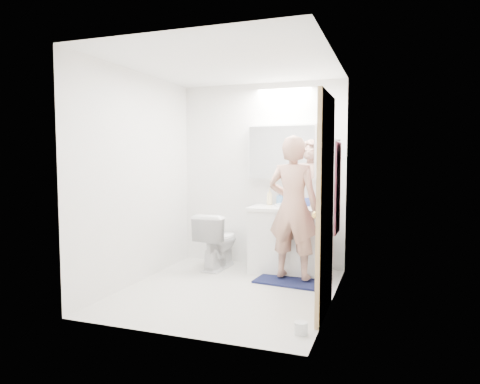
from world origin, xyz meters
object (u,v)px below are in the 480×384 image
at_px(toothbrush_cup, 307,202).
at_px(toilet_paper_roll, 301,328).
at_px(toilet, 218,240).
at_px(person, 293,207).
at_px(soap_bottle_b, 281,198).
at_px(medicine_cabinet, 282,152).
at_px(soap_bottle_a, 270,197).
at_px(vanity_cabinet, 288,241).

height_order(toothbrush_cup, toilet_paper_roll, toothbrush_cup).
height_order(toilet, toilet_paper_roll, toilet).
relative_size(toilet, person, 0.44).
bearing_deg(person, soap_bottle_b, -56.87).
height_order(medicine_cabinet, person, medicine_cabinet).
bearing_deg(toilet_paper_roll, soap_bottle_b, 108.68).
bearing_deg(soap_bottle_a, vanity_cabinet, -27.58).
bearing_deg(toilet, toothbrush_cup, -163.33).
bearing_deg(soap_bottle_b, toilet_paper_roll, -71.32).
distance_m(person, toilet_paper_roll, 1.71).
height_order(medicine_cabinet, toilet_paper_roll, medicine_cabinet).
height_order(vanity_cabinet, medicine_cabinet, medicine_cabinet).
xyz_separation_m(vanity_cabinet, medicine_cabinet, (-0.14, 0.21, 1.11)).
distance_m(medicine_cabinet, soap_bottle_a, 0.60).
distance_m(medicine_cabinet, toilet_paper_roll, 2.60).
bearing_deg(medicine_cabinet, person, -64.91).
bearing_deg(toilet, medicine_cabinet, -154.40).
relative_size(medicine_cabinet, soap_bottle_a, 4.14).
bearing_deg(toilet, toilet_paper_roll, 132.69).
relative_size(toothbrush_cup, toilet_paper_roll, 1.01).
relative_size(medicine_cabinet, toilet_paper_roll, 8.00).
height_order(vanity_cabinet, soap_bottle_a, soap_bottle_a).
bearing_deg(vanity_cabinet, person, -69.81).
xyz_separation_m(person, toilet_paper_roll, (0.39, -1.45, -0.81)).
height_order(soap_bottle_b, toothbrush_cup, soap_bottle_b).
bearing_deg(vanity_cabinet, toilet, -172.78).
bearing_deg(toothbrush_cup, medicine_cabinet, 171.57).
bearing_deg(person, toilet, -8.30).
height_order(soap_bottle_a, soap_bottle_b, soap_bottle_a).
bearing_deg(soap_bottle_b, toothbrush_cup, -3.31).
height_order(vanity_cabinet, toilet_paper_roll, vanity_cabinet).
xyz_separation_m(soap_bottle_a, soap_bottle_b, (0.14, 0.03, -0.01)).
distance_m(toilet, toothbrush_cup, 1.25).
bearing_deg(toothbrush_cup, soap_bottle_b, 176.69).
bearing_deg(vanity_cabinet, medicine_cabinet, 123.14).
distance_m(toilet, toilet_paper_roll, 2.27).
xyz_separation_m(medicine_cabinet, soap_bottle_a, (-0.15, -0.06, -0.57)).
bearing_deg(toilet, soap_bottle_a, -154.15).
bearing_deg(toothbrush_cup, toilet_paper_roll, -80.44).
bearing_deg(soap_bottle_b, vanity_cabinet, -51.06).
bearing_deg(toilet_paper_roll, toilet, 129.96).
height_order(person, soap_bottle_b, person).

